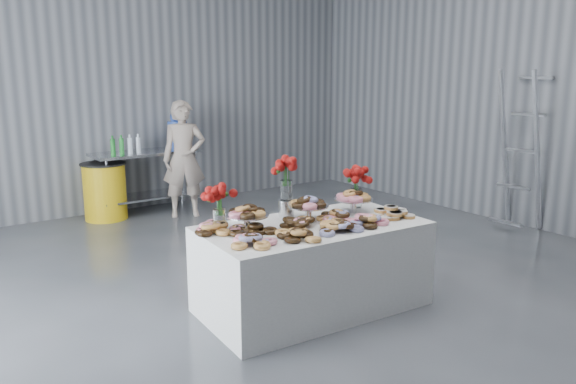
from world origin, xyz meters
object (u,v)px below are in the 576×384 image
display_table (313,266)px  stepladder (520,151)px  person (184,159)px  water_jug (177,131)px  prep_table (147,171)px  trash_barrel (105,191)px

display_table → stepladder: 3.75m
person → stepladder: (3.17, -3.14, 0.21)m
water_jug → person: bearing=-105.7°
prep_table → water_jug: (0.50, -0.00, 0.53)m
prep_table → trash_barrel: 0.66m
prep_table → person: bearing=-52.8°
person → prep_table: bearing=148.4°
display_table → person: person is taller
prep_table → trash_barrel: prep_table is taller
person → trash_barrel: bearing=175.1°
display_table → water_jug: (0.64, 4.02, 0.77)m
trash_barrel → water_jug: bearing=0.0°
stepladder → water_jug: bearing=129.9°
display_table → prep_table: 4.03m
display_table → prep_table: (0.14, 4.02, 0.24)m
stepladder → prep_table: bearing=134.3°
prep_table → water_jug: size_ratio=2.71×
water_jug → prep_table: bearing=180.0°
trash_barrel → stepladder: stepladder is taller
prep_table → water_jug: 0.73m
person → stepladder: 4.47m
person → trash_barrel: size_ratio=2.07×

